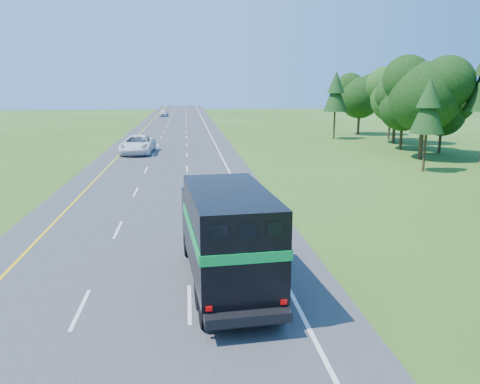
# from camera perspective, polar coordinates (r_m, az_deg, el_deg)

# --- Properties ---
(road) EXTENTS (15.00, 260.00, 0.04)m
(road) POSITION_cam_1_polar(r_m,az_deg,el_deg) (54.52, -8.43, 4.90)
(road) COLOR #38383A
(road) RESTS_ON ground
(lane_markings) EXTENTS (11.15, 260.00, 0.01)m
(lane_markings) POSITION_cam_1_polar(r_m,az_deg,el_deg) (54.52, -8.43, 4.93)
(lane_markings) COLOR yellow
(lane_markings) RESTS_ON road
(horse_truck) EXTENTS (3.31, 8.80, 3.82)m
(horse_truck) POSITION_cam_1_polar(r_m,az_deg,el_deg) (17.27, -1.72, -5.06)
(horse_truck) COLOR black
(horse_truck) RESTS_ON road
(white_suv) EXTENTS (3.61, 7.33, 2.00)m
(white_suv) POSITION_cam_1_polar(r_m,az_deg,el_deg) (53.40, -12.36, 5.69)
(white_suv) COLOR white
(white_suv) RESTS_ON road
(far_car) EXTENTS (2.17, 4.66, 1.54)m
(far_car) POSITION_cam_1_polar(r_m,az_deg,el_deg) (118.86, -9.28, 9.47)
(far_car) COLOR silver
(far_car) RESTS_ON road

